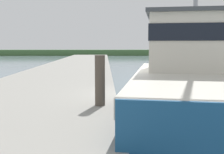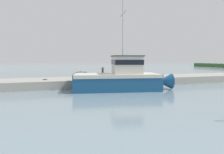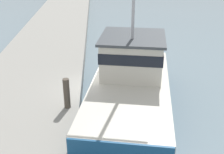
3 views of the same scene
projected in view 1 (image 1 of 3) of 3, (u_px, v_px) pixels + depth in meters
ground_plane at (140, 119)px, 10.02m from camera, size 320.00×320.00×0.00m
dock_pier at (34, 107)px, 9.88m from camera, size 5.79×80.00×0.93m
fishing_boat_main at (194, 83)px, 9.11m from camera, size 5.28×11.07×9.51m
mooring_post at (100, 80)px, 7.88m from camera, size 0.28×0.28×1.42m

